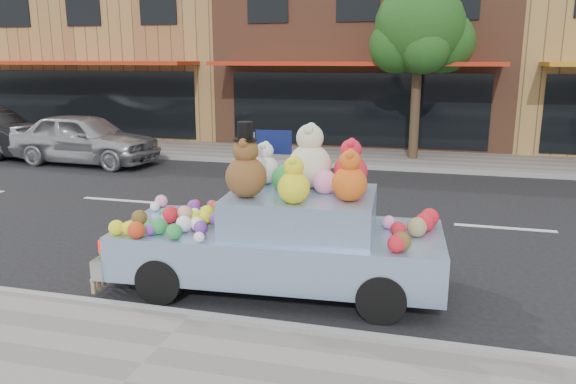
% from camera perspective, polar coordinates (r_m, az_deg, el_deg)
% --- Properties ---
extents(ground, '(120.00, 120.00, 0.00)m').
position_cam_1_polar(ground, '(11.40, 0.77, -2.16)').
color(ground, black).
rests_on(ground, ground).
extents(far_sidewalk, '(60.00, 3.00, 0.12)m').
position_cam_1_polar(far_sidewalk, '(17.62, 6.01, 3.55)').
color(far_sidewalk, gray).
rests_on(far_sidewalk, ground).
extents(near_kerb, '(60.00, 0.12, 0.13)m').
position_cam_1_polar(near_kerb, '(6.94, -9.72, -12.41)').
color(near_kerb, gray).
rests_on(near_kerb, ground).
extents(far_kerb, '(60.00, 0.12, 0.13)m').
position_cam_1_polar(far_kerb, '(16.16, 5.16, 2.69)').
color(far_kerb, gray).
rests_on(far_kerb, ground).
extents(storefront_left, '(10.00, 9.80, 7.30)m').
position_cam_1_polar(storefront_left, '(25.95, -14.73, 14.31)').
color(storefront_left, '#A27C44').
rests_on(storefront_left, ground).
extents(storefront_mid, '(10.00, 9.80, 7.30)m').
position_cam_1_polar(storefront_mid, '(22.78, 8.52, 14.77)').
color(storefront_mid, brown).
rests_on(storefront_mid, ground).
extents(street_tree, '(3.00, 2.70, 5.22)m').
position_cam_1_polar(street_tree, '(17.22, 13.26, 15.19)').
color(street_tree, '#38281C').
rests_on(street_tree, ground).
extents(car_silver, '(4.55, 2.06, 1.51)m').
position_cam_1_polar(car_silver, '(17.64, -19.95, 5.12)').
color(car_silver, '#A4A4A8').
rests_on(car_silver, ground).
extents(art_car, '(4.59, 2.03, 2.31)m').
position_cam_1_polar(art_car, '(7.54, -0.59, -4.05)').
color(art_car, black).
rests_on(art_car, ground).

